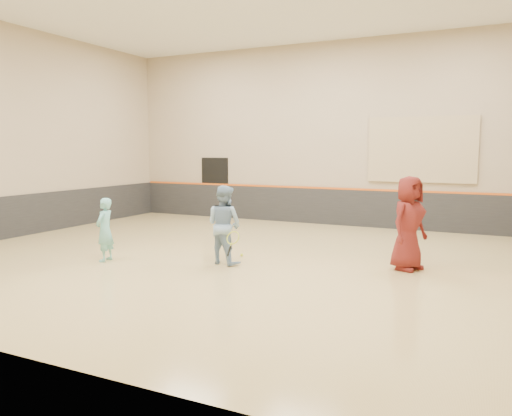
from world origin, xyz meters
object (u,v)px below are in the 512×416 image
at_px(girl, 105,230).
at_px(young_man, 409,223).
at_px(instructor, 224,225).
at_px(spare_racket, 223,238).

relative_size(girl, young_man, 0.73).
bearing_deg(girl, young_man, 98.29).
xyz_separation_m(instructor, spare_racket, (-1.43, 2.46, -0.81)).
xyz_separation_m(instructor, young_man, (3.74, 1.17, 0.12)).
xyz_separation_m(girl, young_man, (6.28, 2.13, 0.27)).
xyz_separation_m(girl, spare_racket, (1.11, 3.42, -0.66)).
xyz_separation_m(girl, instructor, (2.54, 0.96, 0.15)).
distance_m(young_man, spare_racket, 5.41).
bearing_deg(young_man, spare_racket, 100.65).
xyz_separation_m(young_man, spare_racket, (-5.17, 1.29, -0.93)).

